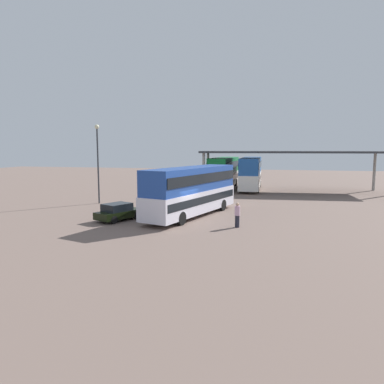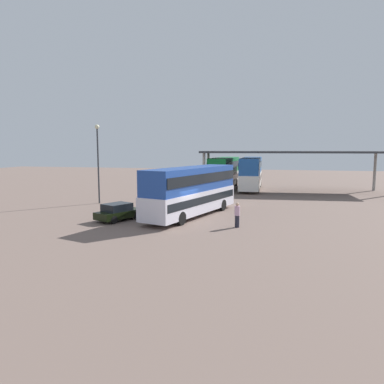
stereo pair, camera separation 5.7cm
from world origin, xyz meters
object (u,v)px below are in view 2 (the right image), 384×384
object	(u,v)px
double_decker_main	(192,189)
double_decker_near_canopy	(224,171)
pedestrian_waiting	(237,215)
double_decker_mid_row	(251,172)
lamppost_tall	(98,154)
parked_hatchback	(118,212)

from	to	relation	value
double_decker_main	double_decker_near_canopy	xyz separation A→B (m)	(-0.34, 21.40, 0.12)
double_decker_near_canopy	pedestrian_waiting	distance (m)	25.41
double_decker_near_canopy	double_decker_mid_row	distance (m)	3.93
double_decker_main	double_decker_mid_row	size ratio (longest dim) A/B	1.03
double_decker_main	lamppost_tall	bearing A→B (deg)	84.40
double_decker_main	pedestrian_waiting	distance (m)	5.62
double_decker_near_canopy	pedestrian_waiting	bearing A→B (deg)	-166.52
double_decker_near_canopy	lamppost_tall	size ratio (longest dim) A/B	1.37
parked_hatchback	lamppost_tall	world-z (taller)	lamppost_tall
double_decker_main	pedestrian_waiting	size ratio (longest dim) A/B	6.62
pedestrian_waiting	double_decker_mid_row	bearing A→B (deg)	-15.08
lamppost_tall	pedestrian_waiting	size ratio (longest dim) A/B	4.47
double_decker_mid_row	lamppost_tall	world-z (taller)	lamppost_tall
double_decker_mid_row	double_decker_near_canopy	bearing A→B (deg)	74.63
double_decker_main	double_decker_near_canopy	bearing A→B (deg)	17.73
double_decker_main	pedestrian_waiting	world-z (taller)	double_decker_main
parked_hatchback	double_decker_near_canopy	bearing A→B (deg)	13.85
double_decker_near_canopy	pedestrian_waiting	xyz separation A→B (m)	(4.47, -24.97, -1.46)
parked_hatchback	double_decker_near_canopy	distance (m)	25.10
double_decker_mid_row	parked_hatchback	bearing A→B (deg)	159.23
double_decker_near_canopy	double_decker_mid_row	world-z (taller)	double_decker_mid_row
parked_hatchback	double_decker_mid_row	world-z (taller)	double_decker_mid_row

